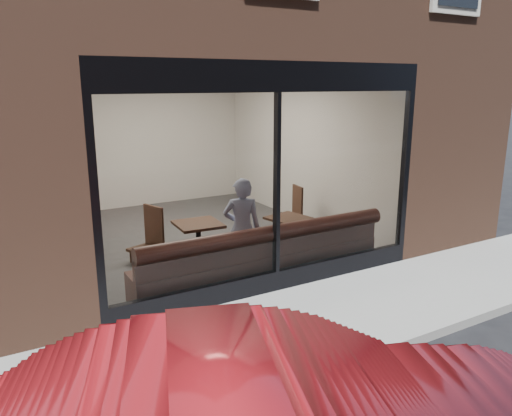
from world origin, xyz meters
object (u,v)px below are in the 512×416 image
cafe_table_left (198,224)px  person (242,228)px  banquette (262,267)px  cafe_chair_right (289,222)px  cafe_table_right (288,218)px  cafe_chair_left (146,249)px

cafe_table_left → person: bearing=-57.2°
banquette → person: size_ratio=2.57×
person → cafe_chair_right: bearing=-115.9°
banquette → cafe_chair_right: (1.73, 1.85, 0.01)m
cafe_table_left → cafe_chair_right: (2.33, 0.88, -0.50)m
cafe_table_right → cafe_chair_right: bearing=55.6°
banquette → cafe_chair_left: bearing=127.9°
banquette → cafe_table_right: bearing=33.3°
banquette → person: (-0.17, 0.31, 0.55)m
cafe_table_left → cafe_table_right: size_ratio=1.15×
person → cafe_table_right: size_ratio=2.59×
cafe_table_right → cafe_chair_left: size_ratio=1.28×
cafe_chair_left → person: bearing=110.1°
cafe_table_right → cafe_chair_left: 2.41m
banquette → person: bearing=118.7°
person → banquette: bearing=143.6°
person → cafe_chair_right: 2.50m
person → cafe_table_left: 0.79m
banquette → cafe_chair_left: (-1.26, 1.62, 0.01)m
cafe_table_left → cafe_chair_right: 2.54m
banquette → person: 0.65m
cafe_table_left → cafe_chair_right: size_ratio=1.77×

